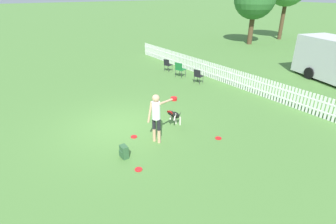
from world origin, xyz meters
name	(u,v)px	position (x,y,z in m)	size (l,w,h in m)	color
ground_plane	(120,126)	(0.00, 0.00, 0.00)	(240.00, 240.00, 0.00)	#4C7A38
handler_person	(157,112)	(1.77, 0.61, 1.11)	(0.41, 1.13, 1.75)	tan
leaping_dog	(175,115)	(1.27, 1.69, 0.52)	(0.54, 0.95, 0.87)	black
frisbee_near_handler	(218,138)	(2.85, 2.48, 0.01)	(0.22, 0.22, 0.02)	red
frisbee_near_dog	(138,169)	(2.80, -0.73, 0.01)	(0.22, 0.22, 0.02)	red
frisbee_midfield	(134,137)	(1.04, 0.05, 0.01)	(0.22, 0.22, 0.02)	red
backpack_on_grass	(124,152)	(2.00, -0.80, 0.21)	(0.29, 0.23, 0.42)	#2D5633
picket_fence	(245,81)	(0.00, 7.15, 0.47)	(20.69, 0.04, 0.94)	white
folding_chair_blue_left	(180,68)	(-3.72, 5.70, 0.55)	(0.64, 0.66, 0.92)	#333338
folding_chair_center	(167,64)	(-5.16, 5.81, 0.48)	(0.54, 0.55, 0.81)	#333338
folding_chair_green_right	(198,75)	(-2.19, 5.83, 0.49)	(0.54, 0.55, 0.82)	#333338
equipment_trailer	(334,59)	(1.68, 12.66, 1.25)	(4.96, 3.19, 2.37)	silver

